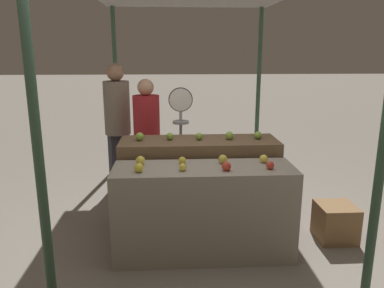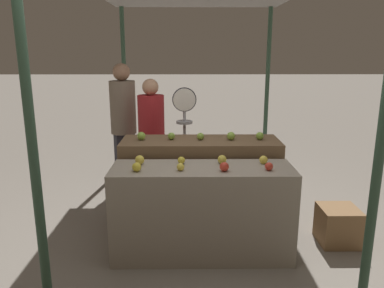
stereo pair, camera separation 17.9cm
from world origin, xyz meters
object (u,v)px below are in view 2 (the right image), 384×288
person_vendor_at_scale (152,131)px  wooden_crate_side (338,225)px  produce_scale (184,121)px  person_customer_left (123,118)px

person_vendor_at_scale → wooden_crate_side: (2.03, -1.28, -0.73)m
produce_scale → person_customer_left: bearing=146.1°
wooden_crate_side → person_vendor_at_scale: bearing=147.7°
person_customer_left → wooden_crate_side: size_ratio=4.66×
produce_scale → person_vendor_at_scale: 0.54m
person_vendor_at_scale → person_customer_left: bearing=-43.0°
wooden_crate_side → produce_scale: bearing=147.4°
person_vendor_at_scale → wooden_crate_side: bearing=141.0°
person_vendor_at_scale → person_customer_left: size_ratio=0.90×
person_customer_left → wooden_crate_side: 3.04m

